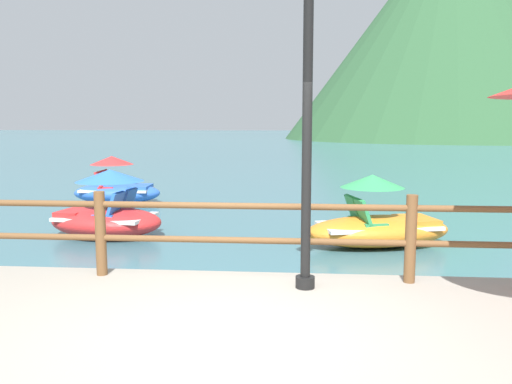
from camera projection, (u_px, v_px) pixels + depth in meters
name	position (u px, v px, depth m)	size (l,w,h in m)	color
ground_plane	(293.00, 148.00, 43.77)	(200.00, 200.00, 0.00)	#3D6B75
dock_railing	(252.00, 227.00, 5.66)	(23.92, 0.12, 0.95)	brown
lamp_post	(308.00, 44.00, 5.08)	(0.28, 0.28, 4.09)	black
pedal_boat_0	(117.00, 188.00, 13.63)	(2.31, 1.26, 1.24)	blue
pedal_boat_1	(106.00, 213.00, 9.64)	(2.28, 1.58, 1.25)	red
pedal_boat_2	(378.00, 224.00, 8.89)	(2.75, 1.75, 1.24)	orange
cliff_headland	(437.00, 36.00, 67.55)	(41.70, 41.70, 28.26)	#2D5633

